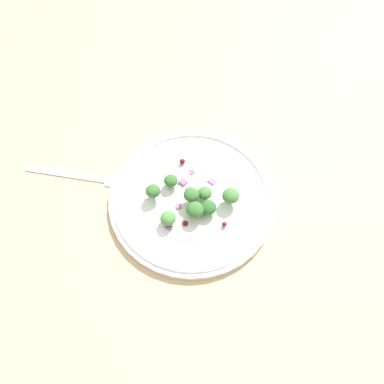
{
  "coord_description": "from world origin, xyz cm",
  "views": [
    {
      "loc": [
        28.09,
        -7.63,
        57.17
      ],
      "look_at": [
        -1.63,
        -2.05,
        2.7
      ],
      "focal_mm": 35.02,
      "sensor_mm": 36.0,
      "label": 1
    }
  ],
  "objects_px": {
    "plate": "(192,197)",
    "broccoli_floret_1": "(168,218)",
    "fork": "(81,176)",
    "broccoli_floret_0": "(211,207)",
    "broccoli_floret_2": "(192,195)"
  },
  "relations": [
    {
      "from": "plate",
      "to": "broccoli_floret_0",
      "type": "xyz_separation_m",
      "value": [
        0.03,
        0.03,
        0.02
      ]
    },
    {
      "from": "plate",
      "to": "broccoli_floret_2",
      "type": "xyz_separation_m",
      "value": [
        0.01,
        -0.0,
        0.03
      ]
    },
    {
      "from": "plate",
      "to": "broccoli_floret_2",
      "type": "distance_m",
      "value": 0.03
    },
    {
      "from": "broccoli_floret_0",
      "to": "broccoli_floret_2",
      "type": "distance_m",
      "value": 0.04
    },
    {
      "from": "broccoli_floret_0",
      "to": "broccoli_floret_1",
      "type": "distance_m",
      "value": 0.07
    },
    {
      "from": "broccoli_floret_0",
      "to": "broccoli_floret_1",
      "type": "relative_size",
      "value": 1.05
    },
    {
      "from": "broccoli_floret_1",
      "to": "fork",
      "type": "height_order",
      "value": "broccoli_floret_1"
    },
    {
      "from": "broccoli_floret_1",
      "to": "fork",
      "type": "relative_size",
      "value": 0.14
    },
    {
      "from": "plate",
      "to": "broccoli_floret_0",
      "type": "distance_m",
      "value": 0.05
    },
    {
      "from": "plate",
      "to": "broccoli_floret_0",
      "type": "height_order",
      "value": "broccoli_floret_0"
    },
    {
      "from": "fork",
      "to": "broccoli_floret_0",
      "type": "bearing_deg",
      "value": 61.18
    },
    {
      "from": "broccoli_floret_1",
      "to": "broccoli_floret_2",
      "type": "height_order",
      "value": "broccoli_floret_2"
    },
    {
      "from": "broccoli_floret_0",
      "to": "plate",
      "type": "bearing_deg",
      "value": -143.57
    },
    {
      "from": "broccoli_floret_1",
      "to": "broccoli_floret_2",
      "type": "distance_m",
      "value": 0.05
    },
    {
      "from": "plate",
      "to": "broccoli_floret_1",
      "type": "relative_size",
      "value": 11.13
    }
  ]
}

